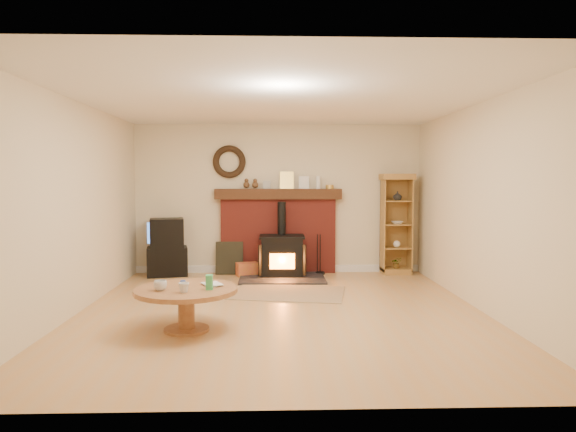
{
  "coord_description": "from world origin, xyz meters",
  "views": [
    {
      "loc": [
        -0.11,
        -6.28,
        1.63
      ],
      "look_at": [
        0.12,
        1.0,
        1.12
      ],
      "focal_mm": 32.0,
      "sensor_mm": 36.0,
      "label": 1
    }
  ],
  "objects_px": {
    "curio_cabinet": "(396,224)",
    "wood_stove": "(282,257)",
    "tv_unit": "(167,248)",
    "coffee_table": "(186,296)"
  },
  "relations": [
    {
      "from": "curio_cabinet",
      "to": "wood_stove",
      "type": "bearing_deg",
      "value": -172.01
    },
    {
      "from": "curio_cabinet",
      "to": "coffee_table",
      "type": "xyz_separation_m",
      "value": [
        -3.09,
        -3.34,
        -0.49
      ]
    },
    {
      "from": "wood_stove",
      "to": "curio_cabinet",
      "type": "distance_m",
      "value": 2.09
    },
    {
      "from": "wood_stove",
      "to": "tv_unit",
      "type": "bearing_deg",
      "value": 174.27
    },
    {
      "from": "wood_stove",
      "to": "curio_cabinet",
      "type": "bearing_deg",
      "value": 7.99
    },
    {
      "from": "wood_stove",
      "to": "tv_unit",
      "type": "height_order",
      "value": "wood_stove"
    },
    {
      "from": "tv_unit",
      "to": "curio_cabinet",
      "type": "xyz_separation_m",
      "value": [
        3.96,
        0.08,
        0.41
      ]
    },
    {
      "from": "tv_unit",
      "to": "coffee_table",
      "type": "height_order",
      "value": "tv_unit"
    },
    {
      "from": "tv_unit",
      "to": "curio_cabinet",
      "type": "distance_m",
      "value": 3.98
    },
    {
      "from": "wood_stove",
      "to": "coffee_table",
      "type": "bearing_deg",
      "value": -109.72
    }
  ]
}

